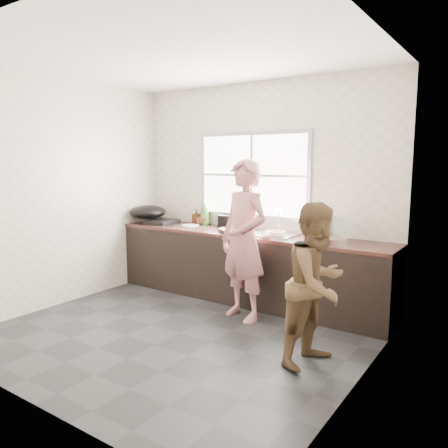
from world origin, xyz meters
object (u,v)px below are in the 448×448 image
Objects in this scene: woman at (244,246)px; bowl_held at (266,236)px; bowl_crabs at (275,235)px; bottle_brown_short at (204,218)px; burner at (162,222)px; glass_jar at (198,221)px; person_side at (317,284)px; black_pot at (226,221)px; plate_food at (190,226)px; bowl_mince at (233,232)px; bottle_brown_tall at (197,217)px; bottle_green at (205,213)px; pot_lid_right at (200,226)px; pot_lid_left at (181,226)px; cutting_board at (234,230)px; wok at (148,212)px; dish_rack at (329,228)px.

bowl_held is at bearing 92.68° from woman.
bottle_brown_short is at bearing 164.83° from bowl_crabs.
bottle_brown_short is at bearing 23.82° from burner.
person_side is at bearing -30.29° from glass_jar.
woman reaches higher than black_pot.
bottle_brown_short is (-1.22, 0.44, 0.07)m from bowl_held.
plate_food is 1.24× the size of bottle_brown_short.
bottle_brown_tall reaches higher than bowl_mince.
bottle_green is at bearing 159.83° from bowl_held.
bowl_crabs is at bearing -15.46° from bottle_green.
woman is 6.46× the size of pot_lid_right.
bowl_held is 1.30m from bottle_brown_short.
pot_lid_left is at bearing 175.16° from woman.
pot_lid_left is at bearing -158.94° from plate_food.
pot_lid_left is (-1.40, 0.17, -0.02)m from bowl_held.
woman reaches higher than pot_lid_right.
pot_lid_left is (-1.32, 0.51, 0.05)m from woman.
glass_jar reaches higher than bowl_crabs.
bowl_held is 0.77× the size of black_pot.
bottle_brown_tall is 0.51× the size of burner.
black_pot is 0.98× the size of plate_food.
wok reaches higher than cutting_board.
wok is at bearing 175.98° from bowl_held.
dish_rack is at bearing -2.44° from pot_lid_right.
bowl_crabs is 1.35m from plate_food.
bowl_mince is at bearing -170.12° from bowl_crabs.
bowl_held is 1.99m from wok.
bowl_held is at bearing -9.62° from plate_food.
glass_jar reaches higher than bowl_held.
bowl_held reaches higher than pot_lid_right.
cutting_board is at bearing -22.15° from bottle_green.
bottle_green is at bearing 53.37° from pot_lid_left.
bottle_brown_short is 0.16m from pot_lid_right.
cutting_board is at bearing 148.45° from woman.
bowl_crabs is 2.06m from wok.
pot_lid_right is (0.09, 0.09, -0.00)m from plate_food.
dish_rack is (1.10, 0.23, 0.11)m from bowl_mince.
cutting_board is 2.22× the size of bowl_held.
bowl_crabs is 0.83× the size of black_pot.
wok reaches higher than black_pot.
dish_rack reaches higher than pot_lid_right.
pot_lid_right is at bearing 159.55° from dish_rack.
bowl_crabs is at bearing -14.18° from glass_jar.
bottle_green reaches higher than glass_jar.
wok is at bearing -155.74° from glass_jar.
burner is (-0.57, -0.24, -0.14)m from bottle_green.
plate_food is at bearing 176.93° from cutting_board.
glass_jar is 0.26× the size of burner.
bowl_crabs is 0.68× the size of pot_lid_left.
wok reaches higher than glass_jar.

